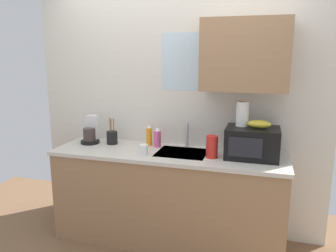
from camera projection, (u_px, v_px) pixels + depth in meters
name	position (u px, v px, depth m)	size (l,w,h in m)	color
kitchen_wall_assembly	(187.00, 101.00, 3.29)	(2.96, 0.42, 2.50)	silver
counter_unit	(168.00, 196.00, 3.21)	(2.19, 0.63, 0.90)	#9E7551
sink_faucet	(187.00, 135.00, 3.28)	(0.03, 0.03, 0.24)	#B2B5BA
microwave	(252.00, 143.00, 2.93)	(0.46, 0.35, 0.27)	black
banana_bunch	(259.00, 124.00, 2.88)	(0.20, 0.11, 0.07)	gold
paper_towel_roll	(242.00, 114.00, 2.95)	(0.11, 0.11, 0.22)	white
coffee_maker	(91.00, 133.00, 3.43)	(0.19, 0.21, 0.28)	black
dish_soap_bottle_pink	(157.00, 138.00, 3.27)	(0.07, 0.07, 0.20)	#E55999
dish_soap_bottle_orange	(149.00, 136.00, 3.33)	(0.06, 0.06, 0.21)	orange
cereal_canister	(212.00, 147.00, 2.93)	(0.10, 0.10, 0.20)	red
mug_white	(144.00, 150.00, 3.03)	(0.08, 0.08, 0.10)	white
utensil_crock	(112.00, 137.00, 3.38)	(0.11, 0.11, 0.27)	black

